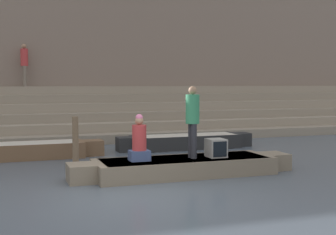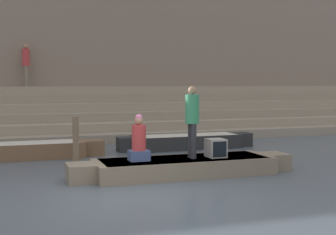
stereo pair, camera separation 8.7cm
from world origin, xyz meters
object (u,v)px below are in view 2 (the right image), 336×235
person_on_steps (26,62)px  rowboat_main (184,166)px  mooring_post (76,140)px  person_rowing (139,142)px  person_standing (192,117)px  moored_boat_shore (8,151)px  moored_boat_distant (187,141)px  tv_set (216,148)px

person_on_steps → rowboat_main: bearing=136.3°
mooring_post → person_rowing: bearing=-66.3°
person_standing → moored_boat_shore: bearing=122.1°
mooring_post → person_on_steps: bearing=97.2°
person_rowing → moored_boat_shore: 4.87m
moored_boat_distant → person_rowing: bearing=-128.4°
tv_set → mooring_post: size_ratio=0.35×
person_standing → tv_set: bearing=-20.2°
rowboat_main → person_rowing: person_rowing is taller
moored_boat_shore → moored_boat_distant: size_ratio=1.17×
tv_set → mooring_post: bearing=145.5°
person_on_steps → tv_set: bearing=140.0°
rowboat_main → mooring_post: bearing=128.9°
tv_set → person_on_steps: size_ratio=0.26×
tv_set → moored_boat_distant: tv_set is taller
person_rowing → moored_boat_shore: size_ratio=0.19×
tv_set → person_on_steps: (-4.01, 10.51, 2.49)m
person_standing → mooring_post: person_standing is taller
rowboat_main → moored_boat_distant: 4.64m
rowboat_main → tv_set: bearing=-9.7°
person_rowing → person_on_steps: bearing=88.5°
moored_boat_shore → person_on_steps: bearing=79.2°
tv_set → moored_boat_shore: size_ratio=0.08×
rowboat_main → moored_boat_distant: (1.73, 4.30, 0.02)m
mooring_post → moored_boat_shore: bearing=143.1°
moored_boat_shore → mooring_post: size_ratio=4.29×
person_standing → person_on_steps: 11.13m
person_rowing → tv_set: 1.93m
person_standing → moored_boat_distant: bearing=55.6°
person_rowing → mooring_post: (-1.11, 2.54, -0.20)m
person_rowing → tv_set: (1.92, -0.10, -0.22)m
moored_boat_distant → mooring_post: 4.36m
rowboat_main → moored_boat_distant: moored_boat_distant is taller
person_standing → moored_boat_distant: 4.76m
moored_boat_distant → person_on_steps: size_ratio=2.64×
person_standing → tv_set: size_ratio=3.75×
mooring_post → person_on_steps: 8.31m
person_rowing → tv_set: person_rowing is taller
moored_boat_distant → person_on_steps: bearing=124.3°
person_standing → rowboat_main: bearing=151.9°
person_standing → tv_set: person_standing is taller
moored_boat_distant → person_on_steps: (-4.96, 6.11, 2.89)m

